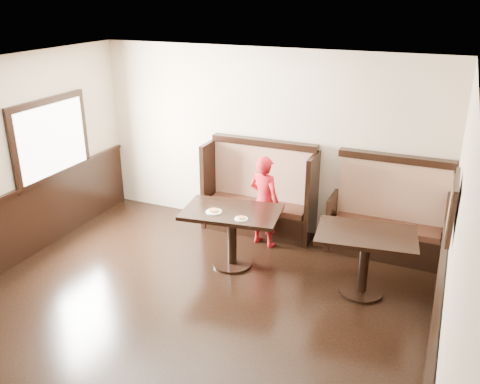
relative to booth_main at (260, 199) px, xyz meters
The scene contains 9 objects.
ground 3.34m from the booth_main, 90.00° to the right, with size 7.00×7.00×0.00m, color black.
room_shell 3.03m from the booth_main, 95.65° to the right, with size 7.00×7.00×7.00m.
booth_main is the anchor object (origin of this frame).
booth_neighbor 1.95m from the booth_main, ahead, with size 1.65×0.72×1.45m.
table_main 1.19m from the booth_main, 87.58° to the right, with size 1.38×0.97×0.82m.
table_neighbor 2.18m from the booth_main, 32.64° to the right, with size 1.28×0.93×0.83m.
child 0.52m from the booth_main, 62.07° to the right, with size 0.50×0.33×1.38m, color #A9121A.
pizza_plate_left 1.38m from the booth_main, 96.16° to the right, with size 0.22×0.22×0.04m.
pizza_plate_right 1.45m from the booth_main, 78.82° to the right, with size 0.17×0.17×0.03m.
Camera 1 is at (2.59, -3.53, 3.58)m, focal length 38.00 mm.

